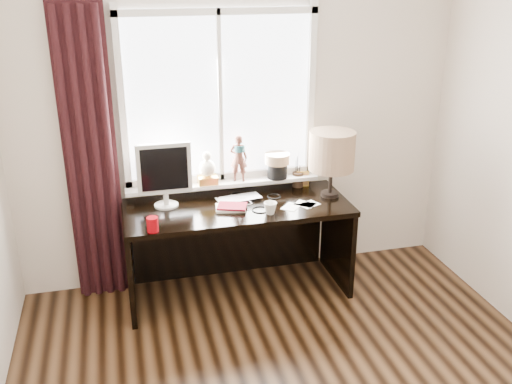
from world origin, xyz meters
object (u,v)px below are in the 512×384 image
object	(u,v)px
laptop	(239,199)
table_lamp	(332,152)
red_cup	(153,224)
mug	(270,208)
desk	(235,229)
monitor	(164,171)

from	to	relation	value
laptop	table_lamp	bearing A→B (deg)	-15.00
red_cup	mug	bearing A→B (deg)	5.89
red_cup	desk	size ratio (longest dim) A/B	0.06
laptop	monitor	bearing A→B (deg)	168.72
desk	red_cup	bearing A→B (deg)	-148.69
mug	desk	distance (m)	0.47
mug	red_cup	size ratio (longest dim) A/B	0.93
red_cup	desk	distance (m)	0.82
table_lamp	mug	bearing A→B (deg)	-158.01
mug	monitor	world-z (taller)	monitor
desk	monitor	bearing A→B (deg)	177.72
monitor	desk	bearing A→B (deg)	-2.28
laptop	table_lamp	size ratio (longest dim) A/B	0.67
red_cup	monitor	size ratio (longest dim) A/B	0.21
laptop	desk	xyz separation A→B (m)	(-0.03, 0.01, -0.26)
red_cup	table_lamp	size ratio (longest dim) A/B	0.20
red_cup	table_lamp	bearing A→B (deg)	12.44
desk	table_lamp	size ratio (longest dim) A/B	3.27
mug	desk	world-z (taller)	mug
monitor	laptop	bearing A→B (deg)	-2.83
mug	desk	bearing A→B (deg)	122.78
table_lamp	monitor	bearing A→B (deg)	175.07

